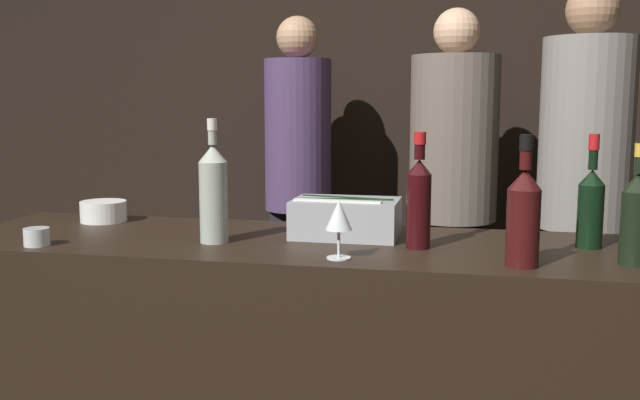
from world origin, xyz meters
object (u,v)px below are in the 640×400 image
at_px(candle_votive, 37,237).
at_px(red_wine_bottle_burgundy, 591,204).
at_px(person_in_hoodie, 583,186).
at_px(bowl_white, 103,211).
at_px(red_wine_bottle_tall, 419,199).
at_px(ice_bin_with_bottles, 345,215).
at_px(person_blond_tee, 453,184).
at_px(person_grey_polo, 298,174).
at_px(white_wine_bottle, 213,192).
at_px(red_wine_bottle_black_foil, 524,214).
at_px(wine_glass, 339,217).
at_px(champagne_bottle, 636,216).

bearing_deg(candle_votive, red_wine_bottle_burgundy, 11.32).
distance_m(candle_votive, person_in_hoodie, 2.11).
bearing_deg(bowl_white, person_in_hoodie, 27.50).
relative_size(bowl_white, candle_votive, 2.13).
bearing_deg(red_wine_bottle_tall, ice_bin_with_bottles, 153.65).
distance_m(ice_bin_with_bottles, person_blond_tee, 1.27).
bearing_deg(person_blond_tee, bowl_white, 68.49).
bearing_deg(ice_bin_with_bottles, bowl_white, 173.90).
height_order(person_blond_tee, person_grey_polo, person_blond_tee).
relative_size(red_wine_bottle_tall, red_wine_bottle_burgundy, 1.02).
height_order(white_wine_bottle, person_grey_polo, person_grey_polo).
xyz_separation_m(red_wine_bottle_burgundy, white_wine_bottle, (-1.07, -0.16, 0.03)).
bearing_deg(ice_bin_with_bottles, person_grey_polo, 109.63).
xyz_separation_m(red_wine_bottle_black_foil, white_wine_bottle, (-0.87, 0.12, 0.02)).
height_order(wine_glass, red_wine_bottle_tall, red_wine_bottle_tall).
bearing_deg(red_wine_bottle_burgundy, ice_bin_with_bottles, 179.35).
bearing_deg(candle_votive, bowl_white, 92.33).
bearing_deg(champagne_bottle, ice_bin_with_bottles, 165.25).
distance_m(red_wine_bottle_black_foil, white_wine_bottle, 0.88).
bearing_deg(white_wine_bottle, person_blond_tee, 65.08).
bearing_deg(champagne_bottle, red_wine_bottle_burgundy, 111.84).
bearing_deg(candle_votive, ice_bin_with_bottles, 20.67).
height_order(white_wine_bottle, champagne_bottle, white_wine_bottle).
xyz_separation_m(wine_glass, champagne_bottle, (0.75, 0.09, 0.01)).
xyz_separation_m(person_blond_tee, person_grey_polo, (-0.78, 0.15, 0.01)).
relative_size(bowl_white, white_wine_bottle, 0.43).
bearing_deg(person_in_hoodie, person_grey_polo, 38.42).
distance_m(white_wine_bottle, champagne_bottle, 1.15).
xyz_separation_m(wine_glass, candle_votive, (-0.88, -0.02, -0.09)).
height_order(candle_votive, person_blond_tee, person_blond_tee).
height_order(red_wine_bottle_black_foil, person_in_hoodie, person_in_hoodie).
distance_m(ice_bin_with_bottles, red_wine_bottle_black_foil, 0.59).
xyz_separation_m(person_in_hoodie, person_blond_tee, (-0.54, 0.26, -0.04)).
bearing_deg(person_blond_tee, person_grey_polo, 12.90).
relative_size(bowl_white, wine_glass, 1.00).
xyz_separation_m(red_wine_bottle_burgundy, person_blond_tee, (-0.42, 1.24, -0.10)).
relative_size(wine_glass, red_wine_bottle_tall, 0.48).
bearing_deg(bowl_white, red_wine_bottle_black_foil, -15.33).
xyz_separation_m(white_wine_bottle, person_blond_tee, (0.65, 1.40, -0.13)).
bearing_deg(person_in_hoodie, bowl_white, 83.17).
distance_m(white_wine_bottle, person_grey_polo, 1.56).
relative_size(red_wine_bottle_tall, person_grey_polo, 0.18).
distance_m(wine_glass, champagne_bottle, 0.76).
relative_size(bowl_white, person_grey_polo, 0.09).
bearing_deg(ice_bin_with_bottles, wine_glass, -82.78).
bearing_deg(red_wine_bottle_tall, champagne_bottle, -9.44).
distance_m(wine_glass, red_wine_bottle_black_foil, 0.47).
relative_size(red_wine_bottle_tall, white_wine_bottle, 0.90).
xyz_separation_m(white_wine_bottle, champagne_bottle, (1.15, -0.04, -0.03)).
bearing_deg(champagne_bottle, red_wine_bottle_black_foil, -164.90).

